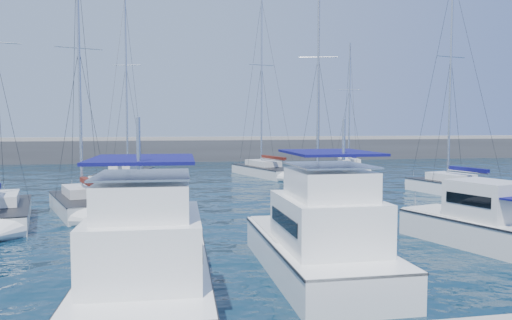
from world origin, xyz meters
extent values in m
plane|color=black|center=(0.00, 0.00, 0.00)|extent=(220.00, 220.00, 0.00)
cube|color=#424244|center=(0.00, 52.00, 1.00)|extent=(160.00, 6.00, 4.00)
cube|color=gray|center=(0.00, 52.00, 3.20)|extent=(160.00, 1.20, 0.50)
cube|color=white|center=(-5.49, -5.93, 0.40)|extent=(3.73, 8.93, 1.60)
cube|color=#262628|center=(-5.49, -5.93, 1.15)|extent=(3.80, 8.93, 0.08)
cube|color=white|center=(-5.54, -7.00, 2.00)|extent=(3.03, 4.20, 1.60)
cube|color=black|center=(-5.54, -7.00, 2.08)|extent=(3.05, 3.38, 0.45)
cube|color=white|center=(-5.55, -7.20, 3.25)|extent=(2.40, 2.95, 0.90)
cube|color=#0E0D4F|center=(-5.55, -7.20, 4.25)|extent=(2.70, 3.37, 0.08)
cube|color=white|center=(0.18, -3.89, 0.40)|extent=(3.41, 8.79, 1.60)
cube|color=#262628|center=(0.18, -3.89, 1.15)|extent=(3.48, 8.79, 0.08)
cube|color=white|center=(0.18, -4.96, 2.00)|extent=(2.88, 4.08, 1.60)
cube|color=black|center=(0.18, -4.96, 2.08)|extent=(2.94, 3.27, 0.45)
cube|color=white|center=(0.18, -5.16, 3.25)|extent=(2.30, 2.86, 0.90)
cube|color=#0E0D4F|center=(0.18, -5.16, 4.25)|extent=(2.59, 3.26, 0.08)
cube|color=silver|center=(8.04, -1.05, 0.40)|extent=(4.10, 6.33, 1.60)
cube|color=#262628|center=(8.04, -1.05, 1.15)|extent=(4.15, 6.35, 0.08)
cube|color=silver|center=(8.25, -1.74, 2.00)|extent=(2.84, 3.22, 1.60)
cube|color=black|center=(8.25, -1.74, 2.08)|extent=(2.72, 2.71, 0.45)
cube|color=#0E0D4F|center=(8.55, -2.76, 2.30)|extent=(2.45, 2.29, 0.07)
cube|color=silver|center=(-9.44, 9.94, 0.30)|extent=(5.16, 8.01, 1.30)
cube|color=#262628|center=(-9.44, 9.94, 0.93)|extent=(5.22, 8.03, 0.06)
cube|color=silver|center=(-9.58, 10.39, 1.25)|extent=(2.86, 3.70, 0.55)
cylinder|color=silver|center=(-9.67, 10.65, 8.25)|extent=(0.18, 0.18, 13.60)
cylinder|color=silver|center=(-9.09, 8.88, 1.80)|extent=(1.27, 3.58, 0.12)
cube|color=#48150E|center=(-9.06, 8.79, 1.95)|extent=(1.37, 3.30, 0.28)
cube|color=silver|center=(5.97, 13.78, 0.30)|extent=(5.10, 8.14, 1.30)
cube|color=#262628|center=(5.97, 13.78, 0.93)|extent=(5.16, 8.16, 0.06)
cube|color=silver|center=(6.11, 14.24, 1.25)|extent=(2.86, 3.75, 0.55)
cylinder|color=silver|center=(6.19, 14.51, 8.58)|extent=(0.18, 0.18, 14.25)
cylinder|color=silver|center=(5.65, 12.69, 1.80)|extent=(1.18, 3.67, 0.12)
cube|color=#48150E|center=(5.63, 12.59, 1.95)|extent=(1.29, 3.37, 0.28)
cube|color=white|center=(16.37, 13.00, 0.30)|extent=(4.57, 7.92, 1.30)
cube|color=#262628|center=(16.37, 13.00, 0.93)|extent=(4.63, 7.93, 0.06)
cube|color=white|center=(16.26, 13.45, 1.25)|extent=(2.62, 3.61, 0.55)
cylinder|color=silver|center=(16.20, 13.73, 8.73)|extent=(0.18, 0.18, 14.55)
cylinder|color=silver|center=(16.61, 11.91, 1.80)|extent=(0.94, 3.65, 0.12)
cube|color=#0E0D4F|center=(16.64, 11.82, 1.95)|extent=(1.08, 3.34, 0.28)
cube|color=white|center=(-8.27, 26.51, 0.30)|extent=(5.31, 9.53, 1.30)
cube|color=#262628|center=(-8.27, 26.51, 0.93)|extent=(5.37, 9.55, 0.06)
cube|color=white|center=(-8.12, 27.06, 1.25)|extent=(2.94, 4.34, 0.55)
cylinder|color=silver|center=(-8.03, 27.38, 9.08)|extent=(0.18, 0.18, 15.27)
cylinder|color=silver|center=(-8.64, 25.20, 1.80)|extent=(1.32, 4.40, 0.12)
cube|color=#0E0D4F|center=(-8.66, 25.10, 1.95)|extent=(1.42, 4.02, 0.28)
cube|color=silver|center=(5.42, 28.83, 0.30)|extent=(5.68, 10.40, 1.30)
cube|color=#262628|center=(5.42, 28.83, 0.93)|extent=(5.74, 10.42, 0.06)
cube|color=silver|center=(5.25, 29.43, 1.25)|extent=(3.12, 4.73, 0.55)
cylinder|color=silver|center=(5.15, 29.79, 9.58)|extent=(0.18, 0.18, 16.27)
cylinder|color=silver|center=(5.82, 27.40, 1.80)|extent=(1.47, 4.81, 0.12)
cube|color=#48150E|center=(5.85, 27.30, 1.95)|extent=(1.55, 4.40, 0.28)
cube|color=white|center=(14.88, 30.10, 0.30)|extent=(4.62, 8.31, 1.30)
cube|color=#262628|center=(14.88, 30.10, 0.93)|extent=(4.68, 8.32, 0.06)
cube|color=white|center=(14.99, 30.58, 1.25)|extent=(2.64, 3.77, 0.55)
cylinder|color=silver|center=(15.05, 30.87, 7.67)|extent=(0.18, 0.18, 12.45)
cylinder|color=silver|center=(14.63, 28.95, 1.80)|extent=(0.96, 3.86, 0.12)
cube|color=#0E0D4F|center=(14.61, 28.86, 1.95)|extent=(1.10, 3.52, 0.28)
camera|label=1|loc=(-5.13, -20.19, 5.12)|focal=35.00mm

